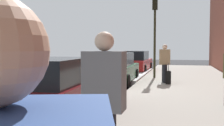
% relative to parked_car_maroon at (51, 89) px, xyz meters
% --- Properties ---
extents(ground_plane, '(56.00, 56.00, 0.00)m').
position_rel_parked_car_maroon_xyz_m(ground_plane, '(5.42, -0.10, -0.76)').
color(ground_plane, black).
extents(sidewalk, '(28.00, 4.60, 0.15)m').
position_rel_parked_car_maroon_xyz_m(sidewalk, '(5.42, -3.40, -0.68)').
color(sidewalk, '#A39E93').
rests_on(sidewalk, ground).
extents(lane_stripe_centre, '(28.00, 0.14, 0.01)m').
position_rel_parked_car_maroon_xyz_m(lane_stripe_centre, '(5.42, 3.10, -0.75)').
color(lane_stripe_centre, gold).
rests_on(lane_stripe_centre, ground).
extents(snow_bank_curb, '(7.90, 0.56, 0.22)m').
position_rel_parked_car_maroon_xyz_m(snow_bank_curb, '(10.35, -0.80, -0.65)').
color(snow_bank_curb, white).
rests_on(snow_bank_curb, ground).
extents(parked_car_maroon, '(4.63, 1.99, 1.51)m').
position_rel_parked_car_maroon_xyz_m(parked_car_maroon, '(0.00, 0.00, 0.00)').
color(parked_car_maroon, black).
rests_on(parked_car_maroon, ground).
extents(parked_car_green, '(4.64, 1.98, 1.51)m').
position_rel_parked_car_maroon_xyz_m(parked_car_green, '(6.54, -0.01, 0.00)').
color(parked_car_green, black).
rests_on(parked_car_green, ground).
extents(parked_car_red, '(4.79, 1.98, 1.51)m').
position_rel_parked_car_maroon_xyz_m(parked_car_red, '(12.97, -0.02, 0.00)').
color(parked_car_red, black).
rests_on(parked_car_red, ground).
extents(pedestrian_grey_coat, '(0.60, 0.49, 1.82)m').
position_rel_parked_car_maroon_xyz_m(pedestrian_grey_coat, '(-2.89, -2.13, 0.36)').
color(pedestrian_grey_coat, black).
rests_on(pedestrian_grey_coat, sidewalk).
extents(pedestrian_tan_coat, '(0.57, 0.52, 1.75)m').
position_rel_parked_car_maroon_xyz_m(pedestrian_tan_coat, '(6.78, -2.36, 0.33)').
color(pedestrian_tan_coat, black).
rests_on(pedestrian_tan_coat, sidewalk).
extents(traffic_light_pole, '(0.35, 0.26, 4.29)m').
position_rel_parked_car_maroon_xyz_m(traffic_light_pole, '(8.66, -1.73, 2.30)').
color(traffic_light_pole, '#2D2D19').
rests_on(traffic_light_pole, sidewalk).
extents(rolling_suitcase, '(0.34, 0.22, 0.93)m').
position_rel_parked_car_maroon_xyz_m(rolling_suitcase, '(6.24, -2.56, -0.32)').
color(rolling_suitcase, black).
rests_on(rolling_suitcase, sidewalk).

